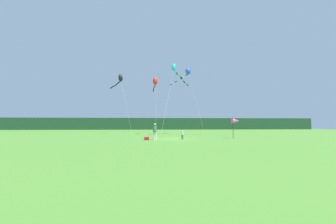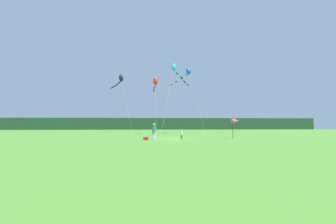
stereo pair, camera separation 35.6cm
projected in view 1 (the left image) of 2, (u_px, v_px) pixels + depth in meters
name	position (u px, v px, depth m)	size (l,w,h in m)	color
ground_plane	(172.00, 139.00, 25.35)	(120.00, 120.00, 0.00)	#4C842D
distant_treeline	(158.00, 124.00, 70.22)	(108.00, 2.37, 3.86)	#1E4228
person_adult	(155.00, 131.00, 23.06)	(0.41, 0.41, 1.85)	silver
person_child	(182.00, 134.00, 23.88)	(0.24, 0.24, 1.07)	#3F724C
cooler_box	(147.00, 139.00, 22.89)	(0.55, 0.34, 0.33)	red
banner_flag_pole	(236.00, 121.00, 25.77)	(0.90, 0.70, 2.62)	black
kite_red	(155.00, 82.00, 35.50)	(0.86, 5.70, 9.74)	#B2B2B2
kite_black	(120.00, 79.00, 38.78)	(4.87, 5.68, 11.06)	#B2B2B2
kite_blue	(187.00, 73.00, 38.49)	(5.35, 6.74, 12.10)	#B2B2B2
kite_cyan	(176.00, 71.00, 34.37)	(5.71, 9.74, 11.53)	#B2B2B2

